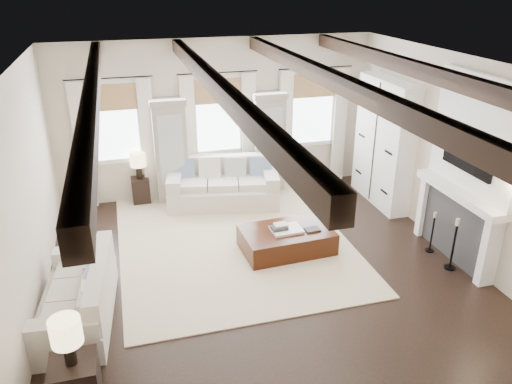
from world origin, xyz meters
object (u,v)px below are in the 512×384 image
object	(u,v)px
sofa_back	(223,186)
sofa_left	(81,297)
side_table_back	(141,190)
ottoman	(286,240)
side_table_front	(75,381)

from	to	relation	value
sofa_back	sofa_left	distance (m)	4.08
sofa_back	side_table_back	bearing A→B (deg)	162.59
sofa_back	sofa_left	world-z (taller)	sofa_back
ottoman	sofa_back	bearing A→B (deg)	103.21
ottoman	side_table_front	distance (m)	4.07
sofa_back	side_table_back	distance (m)	1.69
sofa_back	sofa_left	xyz separation A→B (m)	(-2.62, -3.13, -0.03)
side_table_front	side_table_back	size ratio (longest dim) A/B	0.96
ottoman	sofa_left	bearing A→B (deg)	-166.15
sofa_back	side_table_back	size ratio (longest dim) A/B	4.41
sofa_back	sofa_left	bearing A→B (deg)	-129.89
side_table_front	side_table_back	distance (m)	5.19
ottoman	side_table_front	world-z (taller)	side_table_front
side_table_front	sofa_back	bearing A→B (deg)	60.06
sofa_left	side_table_back	xyz separation A→B (m)	(1.01, 3.64, -0.08)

